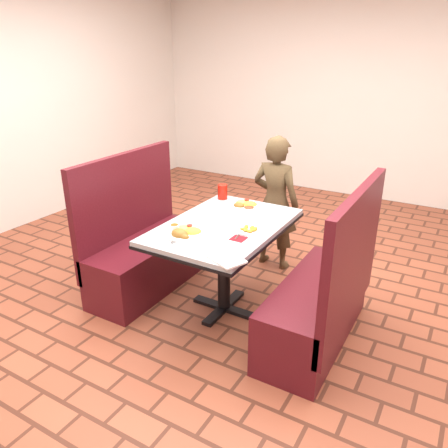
{
  "coord_description": "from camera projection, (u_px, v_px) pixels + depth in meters",
  "views": [
    {
      "loc": [
        1.53,
        -2.62,
        1.99
      ],
      "look_at": [
        0.0,
        0.0,
        0.75
      ],
      "focal_mm": 35.0,
      "sensor_mm": 36.0,
      "label": 1
    }
  ],
  "objects": [
    {
      "name": "knife_utensil",
      "position": [
        179.0,
        239.0,
        3.0
      ],
      "size": [
        0.02,
        0.18,
        0.0
      ],
      "primitive_type": "cube",
      "rotation": [
        0.0,
        0.0,
        -0.06
      ],
      "color": "silver",
      "rests_on": "dining_table"
    },
    {
      "name": "room",
      "position": [
        224.0,
        59.0,
        2.84
      ],
      "size": [
        7.0,
        7.04,
        2.82
      ],
      "color": "#9B4C32",
      "rests_on": "ground"
    },
    {
      "name": "fork_utensil",
      "position": [
        182.0,
        235.0,
        3.06
      ],
      "size": [
        0.03,
        0.14,
        0.0
      ],
      "primitive_type": "cube",
      "rotation": [
        0.0,
        0.0,
        -0.16
      ],
      "color": "#BCBDC1",
      "rests_on": "dining_table"
    },
    {
      "name": "plantain_plate",
      "position": [
        249.0,
        230.0,
        3.14
      ],
      "size": [
        0.19,
        0.19,
        0.03
      ],
      "rotation": [
        0.0,
        0.0,
        -0.23
      ],
      "color": "white",
      "rests_on": "dining_table"
    },
    {
      "name": "dining_table",
      "position": [
        224.0,
        236.0,
        3.31
      ],
      "size": [
        0.81,
        1.21,
        0.75
      ],
      "color": "#A8AAAD",
      "rests_on": "ground"
    },
    {
      "name": "booth_bench_right",
      "position": [
        322.0,
        301.0,
        3.06
      ],
      "size": [
        0.47,
        1.2,
        1.17
      ],
      "color": "#55131B",
      "rests_on": "ground"
    },
    {
      "name": "diner_person",
      "position": [
        275.0,
        203.0,
        4.07
      ],
      "size": [
        0.48,
        0.33,
        1.27
      ],
      "primitive_type": "imported",
      "rotation": [
        0.0,
        0.0,
        3.08
      ],
      "color": "brown",
      "rests_on": "ground"
    },
    {
      "name": "far_dinner_plate",
      "position": [
        245.0,
        204.0,
        3.62
      ],
      "size": [
        0.28,
        0.28,
        0.07
      ],
      "rotation": [
        0.0,
        0.0,
        -0.04
      ],
      "color": "white",
      "rests_on": "dining_table"
    },
    {
      "name": "paper_napkin",
      "position": [
        227.0,
        259.0,
        2.72
      ],
      "size": [
        0.26,
        0.23,
        0.01
      ],
      "primitive_type": "cube",
      "rotation": [
        0.0,
        0.0,
        -0.41
      ],
      "color": "white",
      "rests_on": "dining_table"
    },
    {
      "name": "lettuce_shreds",
      "position": [
        233.0,
        222.0,
        3.31
      ],
      "size": [
        0.28,
        0.32,
        0.0
      ],
      "primitive_type": null,
      "color": "#96D053",
      "rests_on": "dining_table"
    },
    {
      "name": "spoon_utensil",
      "position": [
        238.0,
        236.0,
        3.06
      ],
      "size": [
        0.03,
        0.13,
        0.0
      ],
      "primitive_type": "cube",
      "rotation": [
        0.0,
        0.0,
        0.18
      ],
      "color": "silver",
      "rests_on": "dining_table"
    },
    {
      "name": "booth_bench_left",
      "position": [
        145.0,
        251.0,
        3.81
      ],
      "size": [
        0.47,
        1.2,
        1.17
      ],
      "color": "#55131B",
      "rests_on": "ground"
    },
    {
      "name": "maroon_napkin",
      "position": [
        239.0,
        239.0,
        3.03
      ],
      "size": [
        0.1,
        0.1,
        0.0
      ],
      "primitive_type": "cube",
      "rotation": [
        0.0,
        0.0,
        -0.01
      ],
      "color": "maroon",
      "rests_on": "dining_table"
    },
    {
      "name": "red_tumbler",
      "position": [
        223.0,
        192.0,
        3.8
      ],
      "size": [
        0.08,
        0.08,
        0.13
      ],
      "primitive_type": "cylinder",
      "color": "#BA170C",
      "rests_on": "dining_table"
    },
    {
      "name": "near_dinner_plate",
      "position": [
        185.0,
        231.0,
        3.08
      ],
      "size": [
        0.3,
        0.3,
        0.09
      ],
      "rotation": [
        0.0,
        0.0,
        0.08
      ],
      "color": "white",
      "rests_on": "dining_table"
    }
  ]
}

